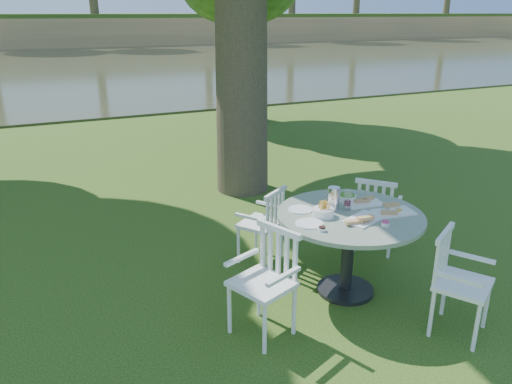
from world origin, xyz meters
The scene contains 8 objects.
ground centered at (0.00, 0.00, 0.00)m, with size 140.00×140.00×0.00m, color #1E3B0C.
table centered at (0.57, -0.70, 0.68)m, with size 1.39×1.39×0.84m.
chair_ne centered at (1.36, -0.10, 0.53)m, with size 0.62×0.62×0.90m.
chair_nw centered at (0.14, 0.21, 0.50)m, with size 0.58×0.58×0.85m.
chair_sw centered at (-0.40, -0.93, 0.55)m, with size 0.59×0.60×0.94m.
chair_se centered at (1.02, -1.59, 0.54)m, with size 0.62×0.60×0.91m.
tableware centered at (0.53, -0.63, 0.89)m, with size 1.19×0.81×0.23m.
river centered at (0.00, 23.00, 0.00)m, with size 100.00×28.00×0.12m, color #30341F.
Camera 1 is at (-2.09, -4.28, 2.64)m, focal length 35.00 mm.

